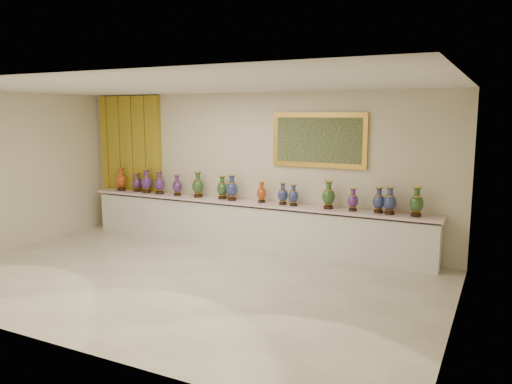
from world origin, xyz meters
TOP-DOWN VIEW (x-y plane):
  - ground at (0.00, 0.00)m, footprint 8.00×8.00m
  - room at (-2.32, 2.44)m, footprint 8.00×8.00m
  - counter at (0.00, 2.27)m, footprint 7.28×0.48m
  - vase_0 at (-3.16, 2.23)m, footprint 0.28×0.28m
  - vase_1 at (-2.76, 2.28)m, footprint 0.20×0.20m
  - vase_2 at (-2.44, 2.23)m, footprint 0.25×0.25m
  - vase_3 at (-2.10, 2.24)m, footprint 0.30×0.30m
  - vase_4 at (-1.64, 2.22)m, footprint 0.24×0.24m
  - vase_5 at (-1.13, 2.25)m, footprint 0.26×0.26m
  - vase_6 at (-0.58, 2.29)m, footprint 0.26×0.26m
  - vase_7 at (-0.33, 2.23)m, footprint 0.30×0.30m
  - vase_8 at (0.30, 2.27)m, footprint 0.23×0.23m
  - vase_9 at (0.76, 2.24)m, footprint 0.20×0.20m
  - vase_10 at (0.99, 2.22)m, footprint 0.20×0.20m
  - vase_11 at (1.66, 2.24)m, footprint 0.30×0.30m
  - vase_12 at (2.11, 2.23)m, footprint 0.22×0.22m
  - vase_13 at (2.55, 2.26)m, footprint 0.25×0.25m
  - vase_14 at (2.75, 2.22)m, footprint 0.26×0.26m
  - vase_15 at (3.18, 2.24)m, footprint 0.25×0.25m
  - label_card at (-2.57, 2.13)m, footprint 0.10×0.06m

SIDE VIEW (x-z plane):
  - ground at x=0.00m, z-range 0.00..0.00m
  - counter at x=0.00m, z-range -0.01..0.89m
  - label_card at x=-2.57m, z-range 0.90..0.90m
  - vase_10 at x=0.99m, z-range 0.88..1.28m
  - vase_8 at x=0.30m, z-range 0.88..1.28m
  - vase_12 at x=2.11m, z-range 0.88..1.29m
  - vase_1 at x=-2.76m, z-range 0.88..1.29m
  - vase_9 at x=0.76m, z-range 0.88..1.29m
  - vase_4 at x=-1.64m, z-range 0.88..1.32m
  - vase_13 at x=2.55m, z-range 0.88..1.32m
  - vase_6 at x=-0.58m, z-range 0.88..1.34m
  - vase_14 at x=2.75m, z-range 0.88..1.35m
  - vase_3 at x=-2.10m, z-range 0.87..1.36m
  - vase_15 at x=3.18m, z-range 0.87..1.37m
  - vase_11 at x=1.66m, z-range 0.87..1.38m
  - vase_7 at x=-0.33m, z-range 0.87..1.38m
  - vase_2 at x=-2.44m, z-range 0.87..1.39m
  - vase_0 at x=-3.16m, z-range 0.87..1.39m
  - vase_5 at x=-1.13m, z-range 0.87..1.39m
  - room at x=-2.32m, z-range -2.40..5.60m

